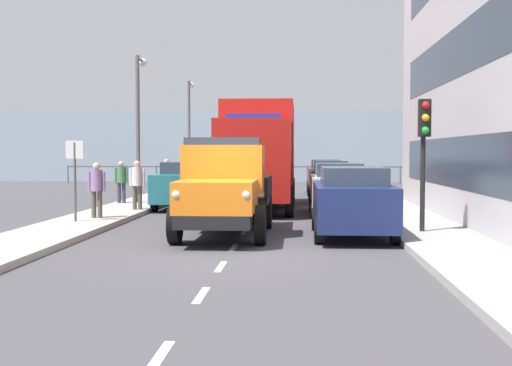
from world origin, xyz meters
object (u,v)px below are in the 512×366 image
(lorry_cargo_red, at_px, (259,152))
(pedestrian_strolling, at_px, (167,175))
(traffic_light_near, at_px, (424,136))
(lamp_post_far, at_px, (189,123))
(car_black_kerbside_2, at_px, (330,181))
(car_teal_oppositeside_0, at_px, (186,184))
(street_sign, at_px, (75,166))
(pedestrian_in_dark_coat, at_px, (137,181))
(car_navy_kerbside_near, at_px, (352,201))
(lamp_post_promenade, at_px, (139,114))
(truck_vintage_orange, at_px, (224,189))
(pedestrian_near_railing, at_px, (97,186))
(pedestrian_with_bag, at_px, (121,178))
(car_white_kerbside_1, at_px, (338,188))
(car_maroon_kerbside_3, at_px, (325,176))

(lorry_cargo_red, bearing_deg, pedestrian_strolling, -42.99)
(traffic_light_near, xyz_separation_m, lamp_post_far, (9.15, -20.50, 1.24))
(car_black_kerbside_2, bearing_deg, car_teal_oppositeside_0, 33.78)
(street_sign, bearing_deg, pedestrian_in_dark_coat, -101.67)
(lorry_cargo_red, relative_size, car_navy_kerbside_near, 1.92)
(car_black_kerbside_2, distance_m, lamp_post_promenade, 8.31)
(truck_vintage_orange, distance_m, street_sign, 4.83)
(pedestrian_near_railing, bearing_deg, street_sign, 73.30)
(pedestrian_in_dark_coat, bearing_deg, pedestrian_with_bag, -64.85)
(car_white_kerbside_1, relative_size, pedestrian_strolling, 2.49)
(car_maroon_kerbside_3, xyz_separation_m, pedestrian_with_bag, (8.04, 7.78, 0.18))
(car_navy_kerbside_near, xyz_separation_m, car_black_kerbside_2, (0.00, -11.37, -0.00))
(truck_vintage_orange, distance_m, lorry_cargo_red, 7.90)
(car_black_kerbside_2, height_order, traffic_light_near, traffic_light_near)
(lamp_post_promenade, bearing_deg, truck_vintage_orange, 115.44)
(pedestrian_strolling, xyz_separation_m, lamp_post_far, (0.50, -8.93, 2.60))
(street_sign, bearing_deg, car_black_kerbside_2, -127.97)
(car_maroon_kerbside_3, distance_m, pedestrian_strolling, 8.34)
(car_maroon_kerbside_3, relative_size, car_teal_oppositeside_0, 1.05)
(pedestrian_in_dark_coat, relative_size, pedestrian_with_bag, 1.04)
(traffic_light_near, bearing_deg, car_teal_oppositeside_0, -47.44)
(lorry_cargo_red, height_order, pedestrian_with_bag, lorry_cargo_red)
(lamp_post_far, bearing_deg, truck_vintage_orange, 101.79)
(traffic_light_near, xyz_separation_m, street_sign, (9.23, -1.78, -0.79))
(car_navy_kerbside_near, distance_m, pedestrian_with_bag, 11.60)
(pedestrian_in_dark_coat, distance_m, lamp_post_far, 15.12)
(truck_vintage_orange, bearing_deg, lamp_post_far, -78.21)
(lamp_post_far, bearing_deg, car_white_kerbside_1, 116.68)
(lorry_cargo_red, relative_size, lamp_post_promenade, 1.45)
(car_maroon_kerbside_3, relative_size, pedestrian_near_railing, 2.69)
(lorry_cargo_red, height_order, car_white_kerbside_1, lorry_cargo_red)
(car_navy_kerbside_near, relative_size, lamp_post_far, 0.72)
(car_teal_oppositeside_0, distance_m, pedestrian_near_railing, 5.32)
(car_navy_kerbside_near, distance_m, lamp_post_far, 21.94)
(pedestrian_strolling, distance_m, lamp_post_far, 9.31)
(truck_vintage_orange, distance_m, car_black_kerbside_2, 12.01)
(car_navy_kerbside_near, bearing_deg, truck_vintage_orange, 4.04)
(car_white_kerbside_1, height_order, pedestrian_with_bag, pedestrian_with_bag)
(car_black_kerbside_2, xyz_separation_m, lamp_post_promenade, (7.49, 2.43, 2.67))
(traffic_light_near, distance_m, lamp_post_far, 22.49)
(lamp_post_promenade, bearing_deg, traffic_light_near, 135.63)
(lamp_post_promenade, bearing_deg, car_maroon_kerbside_3, -136.13)
(pedestrian_in_dark_coat, relative_size, lamp_post_far, 0.28)
(truck_vintage_orange, xyz_separation_m, pedestrian_with_bag, (4.91, -8.58, -0.10))
(lorry_cargo_red, relative_size, pedestrian_with_bag, 5.16)
(car_white_kerbside_1, xyz_separation_m, car_maroon_kerbside_3, (0.00, -10.50, 0.00))
(car_white_kerbside_1, xyz_separation_m, traffic_light_near, (-1.71, 5.69, 1.58))
(pedestrian_in_dark_coat, xyz_separation_m, pedestrian_with_bag, (1.31, -2.79, -0.04))
(traffic_light_near, bearing_deg, lamp_post_far, -65.94)
(lorry_cargo_red, height_order, lamp_post_far, lamp_post_far)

